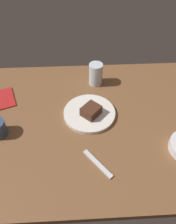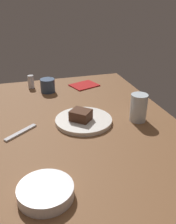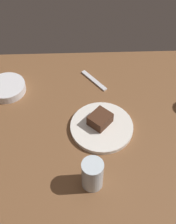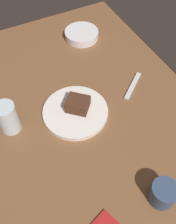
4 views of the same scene
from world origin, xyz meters
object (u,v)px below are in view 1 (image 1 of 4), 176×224
(chocolate_cake_slice, at_px, (91,111))
(folded_napkin, at_px, (2,99))
(dessert_plate, at_px, (89,113))
(water_glass, at_px, (96,74))
(dessert_spoon, at_px, (98,164))

(chocolate_cake_slice, height_order, folded_napkin, chocolate_cake_slice)
(dessert_plate, relative_size, chocolate_cake_slice, 3.03)
(dessert_plate, relative_size, water_glass, 2.02)
(dessert_spoon, relative_size, folded_napkin, 1.04)
(dessert_plate, height_order, chocolate_cake_slice, chocolate_cake_slice)
(water_glass, distance_m, folded_napkin, 0.48)
(dessert_plate, distance_m, folded_napkin, 0.44)
(chocolate_cake_slice, xyz_separation_m, folded_napkin, (-0.43, 0.14, -0.04))
(chocolate_cake_slice, xyz_separation_m, dessert_spoon, (0.01, -0.24, -0.04))
(dessert_plate, relative_size, folded_napkin, 1.63)
(dessert_spoon, distance_m, folded_napkin, 0.58)
(dessert_plate, bearing_deg, folded_napkin, 164.02)
(dessert_plate, height_order, dessert_spoon, dessert_plate)
(chocolate_cake_slice, xyz_separation_m, water_glass, (0.04, 0.24, 0.02))
(chocolate_cake_slice, bearing_deg, folded_napkin, 162.55)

